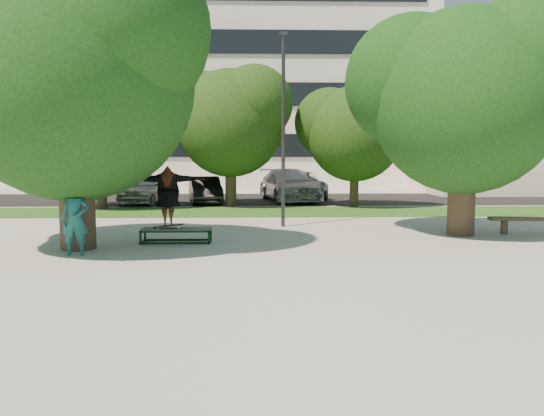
{
  "coord_description": "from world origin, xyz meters",
  "views": [
    {
      "loc": [
        0.13,
        -11.9,
        2.25
      ],
      "look_at": [
        0.51,
        0.6,
        1.03
      ],
      "focal_mm": 35.0,
      "sensor_mm": 36.0,
      "label": 1
    }
  ],
  "objects_px": {
    "tree_left": "(70,65)",
    "grind_box": "(176,235)",
    "car_silver_a": "(144,188)",
    "car_dark": "(205,190)",
    "lamppost": "(283,128)",
    "car_grey": "(300,185)",
    "bystander": "(75,220)",
    "tree_right": "(461,91)",
    "car_silver_b": "(289,185)"
  },
  "relations": [
    {
      "from": "lamppost",
      "to": "car_silver_a",
      "type": "relative_size",
      "value": 1.43
    },
    {
      "from": "car_dark",
      "to": "car_silver_b",
      "type": "bearing_deg",
      "value": 8.37
    },
    {
      "from": "lamppost",
      "to": "car_grey",
      "type": "xyz_separation_m",
      "value": [
        1.5,
        11.5,
        -2.43
      ]
    },
    {
      "from": "lamppost",
      "to": "car_silver_a",
      "type": "bearing_deg",
      "value": 126.23
    },
    {
      "from": "tree_left",
      "to": "car_dark",
      "type": "distance_m",
      "value": 13.12
    },
    {
      "from": "tree_right",
      "to": "car_silver_a",
      "type": "relative_size",
      "value": 1.53
    },
    {
      "from": "car_dark",
      "to": "lamppost",
      "type": "bearing_deg",
      "value": -79.2
    },
    {
      "from": "car_silver_b",
      "to": "grind_box",
      "type": "bearing_deg",
      "value": -117.21
    },
    {
      "from": "car_grey",
      "to": "car_silver_b",
      "type": "distance_m",
      "value": 1.73
    },
    {
      "from": "tree_right",
      "to": "car_grey",
      "type": "height_order",
      "value": "tree_right"
    },
    {
      "from": "lamppost",
      "to": "car_dark",
      "type": "bearing_deg",
      "value": 111.27
    },
    {
      "from": "tree_left",
      "to": "grind_box",
      "type": "bearing_deg",
      "value": 18.98
    },
    {
      "from": "grind_box",
      "to": "car_silver_a",
      "type": "relative_size",
      "value": 0.42
    },
    {
      "from": "tree_right",
      "to": "car_dark",
      "type": "bearing_deg",
      "value": 128.3
    },
    {
      "from": "tree_left",
      "to": "grind_box",
      "type": "xyz_separation_m",
      "value": [
        2.34,
        0.8,
        -4.23
      ]
    },
    {
      "from": "lamppost",
      "to": "car_silver_a",
      "type": "distance_m",
      "value": 10.81
    },
    {
      "from": "lamppost",
      "to": "car_dark",
      "type": "relative_size",
      "value": 1.57
    },
    {
      "from": "bystander",
      "to": "tree_left",
      "type": "bearing_deg",
      "value": 99.74
    },
    {
      "from": "car_silver_a",
      "to": "car_silver_b",
      "type": "distance_m",
      "value": 7.2
    },
    {
      "from": "tree_left",
      "to": "tree_right",
      "type": "bearing_deg",
      "value": 11.03
    },
    {
      "from": "tree_right",
      "to": "car_silver_a",
      "type": "bearing_deg",
      "value": 136.94
    },
    {
      "from": "grind_box",
      "to": "car_silver_a",
      "type": "height_order",
      "value": "car_silver_a"
    },
    {
      "from": "car_silver_a",
      "to": "car_silver_b",
      "type": "height_order",
      "value": "car_silver_b"
    },
    {
      "from": "tree_right",
      "to": "car_silver_b",
      "type": "height_order",
      "value": "tree_right"
    },
    {
      "from": "tree_left",
      "to": "car_dark",
      "type": "height_order",
      "value": "tree_left"
    },
    {
      "from": "car_dark",
      "to": "tree_left",
      "type": "bearing_deg",
      "value": -109.55
    },
    {
      "from": "car_silver_a",
      "to": "car_dark",
      "type": "height_order",
      "value": "car_silver_a"
    },
    {
      "from": "bystander",
      "to": "car_grey",
      "type": "height_order",
      "value": "bystander"
    },
    {
      "from": "car_silver_a",
      "to": "car_dark",
      "type": "xyz_separation_m",
      "value": [
        2.92,
        0.0,
        -0.08
      ]
    },
    {
      "from": "tree_right",
      "to": "car_grey",
      "type": "xyz_separation_m",
      "value": [
        -3.42,
        13.42,
        -3.38
      ]
    },
    {
      "from": "lamppost",
      "to": "grind_box",
      "type": "xyz_separation_m",
      "value": [
        -2.96,
        -3.1,
        -2.96
      ]
    },
    {
      "from": "car_silver_a",
      "to": "car_dark",
      "type": "relative_size",
      "value": 1.09
    },
    {
      "from": "grind_box",
      "to": "car_silver_a",
      "type": "bearing_deg",
      "value": 105.74
    },
    {
      "from": "car_silver_a",
      "to": "car_dark",
      "type": "bearing_deg",
      "value": 2.29
    },
    {
      "from": "grind_box",
      "to": "bystander",
      "type": "relative_size",
      "value": 1.1
    },
    {
      "from": "tree_right",
      "to": "bystander",
      "type": "relative_size",
      "value": 3.97
    },
    {
      "from": "grind_box",
      "to": "car_dark",
      "type": "height_order",
      "value": "car_dark"
    },
    {
      "from": "lamppost",
      "to": "grind_box",
      "type": "distance_m",
      "value": 5.21
    },
    {
      "from": "tree_left",
      "to": "lamppost",
      "type": "xyz_separation_m",
      "value": [
        5.29,
        3.91,
        -1.27
      ]
    },
    {
      "from": "bystander",
      "to": "car_grey",
      "type": "distance_m",
      "value": 17.59
    },
    {
      "from": "lamppost",
      "to": "tree_left",
      "type": "bearing_deg",
      "value": -143.58
    },
    {
      "from": "tree_left",
      "to": "grind_box",
      "type": "distance_m",
      "value": 4.9
    },
    {
      "from": "tree_left",
      "to": "car_grey",
      "type": "bearing_deg",
      "value": 66.21
    },
    {
      "from": "tree_right",
      "to": "car_dark",
      "type": "distance_m",
      "value": 13.71
    },
    {
      "from": "lamppost",
      "to": "grind_box",
      "type": "bearing_deg",
      "value": -133.63
    },
    {
      "from": "grind_box",
      "to": "car_grey",
      "type": "xyz_separation_m",
      "value": [
        4.46,
        14.6,
        0.53
      ]
    },
    {
      "from": "tree_left",
      "to": "car_silver_a",
      "type": "xyz_separation_m",
      "value": [
        -0.94,
        12.41,
        -3.7
      ]
    },
    {
      "from": "car_grey",
      "to": "bystander",
      "type": "bearing_deg",
      "value": -115.06
    },
    {
      "from": "grind_box",
      "to": "car_grey",
      "type": "relative_size",
      "value": 0.35
    },
    {
      "from": "tree_right",
      "to": "car_grey",
      "type": "relative_size",
      "value": 1.26
    }
  ]
}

